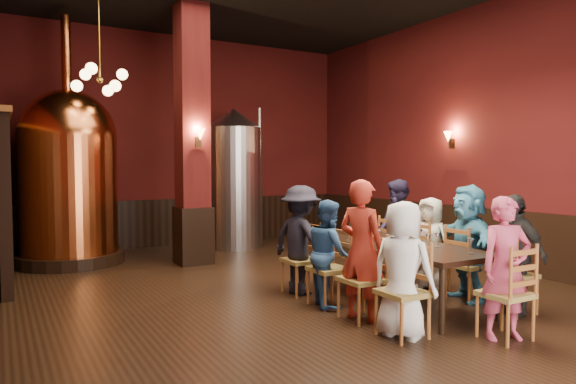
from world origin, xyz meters
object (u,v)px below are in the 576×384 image
steel_vessel (234,178)px  dining_table (400,249)px  rose_vase (352,218)px  person_0 (403,269)px  copper_kettle (69,174)px  person_2 (329,253)px  person_1 (362,250)px

steel_vessel → dining_table: bearing=-89.5°
dining_table → rose_vase: 1.04m
dining_table → rose_vase: rose_vase is taller
dining_table → person_0: (-0.85, -1.00, 0.00)m
rose_vase → steel_vessel: bearing=90.7°
dining_table → copper_kettle: 5.91m
dining_table → person_2: person_2 is taller
person_0 → steel_vessel: bearing=-28.8°
dining_table → steel_vessel: size_ratio=0.83×
person_0 → copper_kettle: (-2.43, 5.83, 0.88)m
person_0 → steel_vessel: 6.17m
person_0 → person_2: size_ratio=1.05×
person_2 → steel_vessel: bearing=8.2°
person_1 → rose_vase: person_1 is taller
person_2 → copper_kettle: bearing=46.3°
person_2 → dining_table: bearing=-93.5°
person_0 → person_1: person_1 is taller
dining_table → steel_vessel: bearing=90.6°
copper_kettle → rose_vase: size_ratio=12.36×
person_1 → person_2: bearing=-18.1°
dining_table → person_0: bearing=-130.4°
dining_table → person_2: (-0.85, 0.33, -0.03)m
person_1 → copper_kettle: bearing=7.4°
person_1 → dining_table: bearing=-86.9°
person_1 → steel_vessel: steel_vessel is taller
steel_vessel → person_1: bearing=-98.5°
rose_vase → person_0: bearing=-113.4°
person_0 → copper_kettle: bearing=1.5°
steel_vessel → rose_vase: (0.05, -4.07, -0.48)m
person_0 → rose_vase: (0.86, 2.00, 0.29)m
person_1 → rose_vase: (0.86, 1.33, 0.19)m
person_0 → person_2: 1.33m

